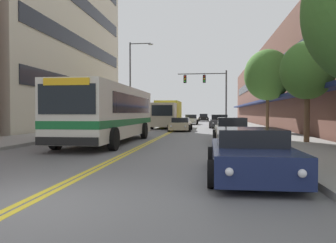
{
  "coord_description": "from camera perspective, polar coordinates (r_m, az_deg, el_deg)",
  "views": [
    {
      "loc": [
        3.24,
        -5.42,
        1.6
      ],
      "look_at": [
        -1.04,
        28.52,
        0.72
      ],
      "focal_mm": 35.0,
      "sensor_mm": 36.0,
      "label": 1
    }
  ],
  "objects": [
    {
      "name": "car_navy_parked_right_foreground",
      "position": [
        8.55,
        14.09,
        -5.5
      ],
      "size": [
        2.13,
        4.57,
        1.21
      ],
      "color": "#19234C",
      "rests_on": "ground_plane"
    },
    {
      "name": "car_beige_moving_third",
      "position": [
        29.55,
        2.2,
        -0.54
      ],
      "size": [
        1.97,
        4.74,
        1.19
      ],
      "color": "#BCAD89",
      "rests_on": "ground_plane"
    },
    {
      "name": "street_tree_right_far",
      "position": [
        27.19,
        16.97,
        7.74
      ],
      "size": [
        3.65,
        3.65,
        6.46
      ],
      "color": "brown",
      "rests_on": "sidewalk_right"
    },
    {
      "name": "ground_plane",
      "position": [
        42.58,
        2.81,
        -0.68
      ],
      "size": [
        240.0,
        240.0,
        0.0
      ],
      "primitive_type": "plane",
      "color": "slate"
    },
    {
      "name": "car_silver_moving_lead",
      "position": [
        46.27,
        4.01,
        0.29
      ],
      "size": [
        1.98,
        4.56,
        1.39
      ],
      "color": "#B7B7BC",
      "rests_on": "ground_plane"
    },
    {
      "name": "street_lamp_left_far",
      "position": [
        36.03,
        -6.08,
        7.61
      ],
      "size": [
        2.64,
        0.28,
        9.26
      ],
      "color": "#47474C",
      "rests_on": "ground_plane"
    },
    {
      "name": "car_champagne_parked_right_far",
      "position": [
        17.91,
        11.02,
        -1.64
      ],
      "size": [
        1.97,
        4.83,
        1.36
      ],
      "color": "beige",
      "rests_on": "ground_plane"
    },
    {
      "name": "traffic_signal_mast",
      "position": [
        38.77,
        7.26,
        6.0
      ],
      "size": [
        5.74,
        0.38,
        6.57
      ],
      "color": "#47474C",
      "rests_on": "ground_plane"
    },
    {
      "name": "centre_line",
      "position": [
        42.58,
        2.81,
        -0.67
      ],
      "size": [
        0.34,
        106.0,
        0.01
      ],
      "color": "yellow",
      "rests_on": "ground_plane"
    },
    {
      "name": "sidewalk_left",
      "position": [
        43.78,
        -6.99,
        -0.52
      ],
      "size": [
        3.95,
        106.0,
        0.16
      ],
      "color": "gray",
      "rests_on": "ground_plane"
    },
    {
      "name": "car_slate_blue_parked_left_mid",
      "position": [
        27.76,
        -8.84,
        -0.63
      ],
      "size": [
        2.11,
        4.54,
        1.26
      ],
      "color": "#475675",
      "rests_on": "ground_plane"
    },
    {
      "name": "box_truck",
      "position": [
        35.36,
        -0.1,
        1.35
      ],
      "size": [
        2.72,
        7.95,
        2.91
      ],
      "color": "beige",
      "rests_on": "ground_plane"
    },
    {
      "name": "car_white_parked_left_near",
      "position": [
        36.98,
        -4.55,
        -0.03
      ],
      "size": [
        2.02,
        4.42,
        1.36
      ],
      "color": "white",
      "rests_on": "ground_plane"
    },
    {
      "name": "street_tree_right_mid",
      "position": [
        17.83,
        23.09,
        8.15
      ],
      "size": [
        2.64,
        2.64,
        5.03
      ],
      "color": "brown",
      "rests_on": "sidewalk_right"
    },
    {
      "name": "car_dark_grey_parked_right_mid",
      "position": [
        36.01,
        8.92,
        -0.03
      ],
      "size": [
        2.2,
        4.74,
        1.43
      ],
      "color": "#38383D",
      "rests_on": "ground_plane"
    },
    {
      "name": "car_black_moving_second",
      "position": [
        63.45,
        6.23,
        0.63
      ],
      "size": [
        1.98,
        4.33,
        1.45
      ],
      "color": "black",
      "rests_on": "ground_plane"
    },
    {
      "name": "storefront_row_right",
      "position": [
        43.81,
        21.05,
        5.65
      ],
      "size": [
        9.1,
        68.0,
        9.73
      ],
      "color": "brown",
      "rests_on": "ground_plane"
    },
    {
      "name": "sidewalk_right",
      "position": [
        42.66,
        12.87,
        -0.6
      ],
      "size": [
        3.95,
        106.0,
        0.16
      ],
      "color": "gray",
      "rests_on": "ground_plane"
    },
    {
      "name": "city_bus",
      "position": [
        18.1,
        -10.03,
        1.73
      ],
      "size": [
        2.89,
        10.86,
        2.98
      ],
      "color": "silver",
      "rests_on": "ground_plane"
    }
  ]
}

